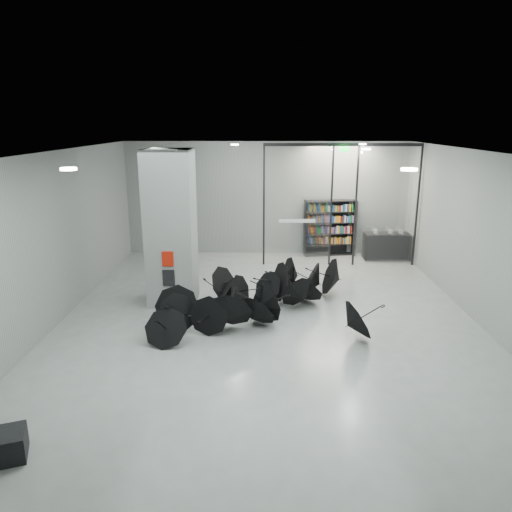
{
  "coord_description": "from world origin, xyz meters",
  "views": [
    {
      "loc": [
        -0.13,
        -10.15,
        4.64
      ],
      "look_at": [
        -0.3,
        1.5,
        1.4
      ],
      "focal_mm": 33.91,
      "sensor_mm": 36.0,
      "label": 1
    }
  ],
  "objects_px": {
    "shop_counter": "(386,246)",
    "column": "(171,228)",
    "umbrella_cluster": "(264,302)",
    "bookshelf": "(330,228)"
  },
  "relations": [
    {
      "from": "bookshelf",
      "to": "umbrella_cluster",
      "type": "distance_m",
      "value": 6.1
    },
    {
      "from": "shop_counter",
      "to": "umbrella_cluster",
      "type": "bearing_deg",
      "value": -131.22
    },
    {
      "from": "bookshelf",
      "to": "umbrella_cluster",
      "type": "height_order",
      "value": "bookshelf"
    },
    {
      "from": "column",
      "to": "bookshelf",
      "type": "bearing_deg",
      "value": 44.91
    },
    {
      "from": "bookshelf",
      "to": "umbrella_cluster",
      "type": "bearing_deg",
      "value": -122.13
    },
    {
      "from": "shop_counter",
      "to": "column",
      "type": "bearing_deg",
      "value": -148.67
    },
    {
      "from": "column",
      "to": "bookshelf",
      "type": "height_order",
      "value": "column"
    },
    {
      "from": "column",
      "to": "umbrella_cluster",
      "type": "distance_m",
      "value": 3.05
    },
    {
      "from": "column",
      "to": "umbrella_cluster",
      "type": "xyz_separation_m",
      "value": [
        2.39,
        -0.83,
        -1.69
      ]
    },
    {
      "from": "shop_counter",
      "to": "umbrella_cluster",
      "type": "relative_size",
      "value": 0.3
    }
  ]
}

